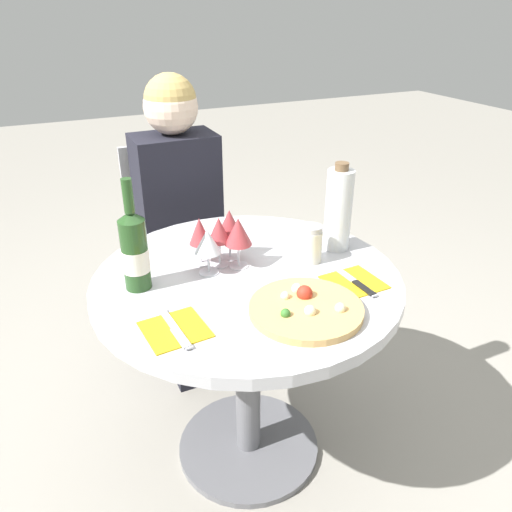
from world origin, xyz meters
TOP-DOWN VIEW (x-y plane):
  - ground_plane at (0.00, 0.00)m, footprint 12.00×12.00m
  - dining_table at (0.00, 0.00)m, footprint 0.92×0.92m
  - chair_behind_diner at (0.00, 0.77)m, footprint 0.38×0.38m
  - seated_diner at (0.00, 0.63)m, footprint 0.33×0.43m
  - pizza_large at (0.06, -0.24)m, footprint 0.30×0.30m
  - wine_bottle at (-0.31, 0.07)m, footprint 0.08×0.08m
  - tall_carafe at (0.34, 0.05)m, footprint 0.09×0.09m
  - sugar_shaker at (0.22, 0.00)m, footprint 0.07×0.07m
  - wine_glass_back_left at (-0.10, 0.13)m, footprint 0.07×0.07m
  - wine_glass_front_right at (0.00, 0.06)m, footprint 0.08×0.08m
  - wine_glass_back_right at (0.00, 0.13)m, footprint 0.08×0.08m
  - wine_glass_front_left at (-0.10, 0.06)m, footprint 0.08×0.08m
  - wine_glass_center at (-0.05, 0.10)m, footprint 0.07×0.07m
  - place_setting_left at (-0.27, -0.18)m, footprint 0.16×0.19m
  - place_setting_right at (0.26, -0.17)m, footprint 0.16×0.19m

SIDE VIEW (x-z plane):
  - ground_plane at x=0.00m, z-range 0.00..0.00m
  - chair_behind_diner at x=0.00m, z-range -0.01..0.90m
  - dining_table at x=0.00m, z-range 0.20..0.92m
  - seated_diner at x=0.00m, z-range -0.04..1.18m
  - place_setting_left at x=-0.27m, z-range 0.72..0.73m
  - place_setting_right at x=0.26m, z-range 0.72..0.73m
  - pizza_large at x=0.06m, z-range 0.71..0.76m
  - sugar_shaker at x=0.22m, z-range 0.72..0.84m
  - wine_glass_front_left at x=-0.10m, z-range 0.75..0.89m
  - wine_glass_back_left at x=-0.10m, z-range 0.75..0.90m
  - wine_glass_center at x=-0.05m, z-range 0.76..0.91m
  - wine_glass_front_right at x=0.00m, z-range 0.76..0.92m
  - wine_glass_back_right at x=0.00m, z-range 0.76..0.92m
  - wine_bottle at x=-0.31m, z-range 0.68..1.00m
  - tall_carafe at x=0.34m, z-range 0.71..1.00m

